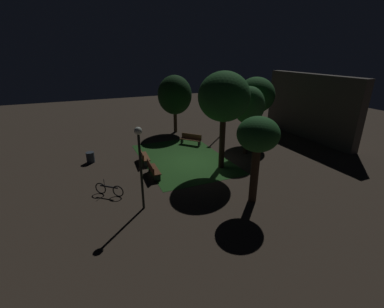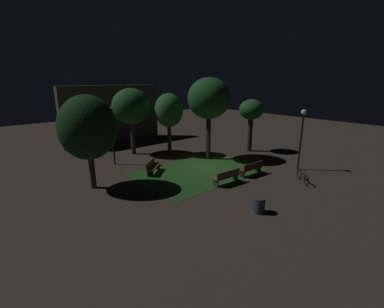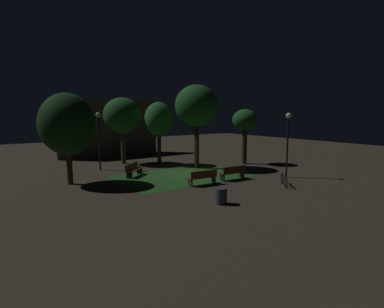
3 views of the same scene
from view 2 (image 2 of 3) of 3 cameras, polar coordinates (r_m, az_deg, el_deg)
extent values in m
plane|color=#3D3328|center=(19.23, 2.85, -2.86)|extent=(60.00, 60.00, 0.00)
cube|color=#23511E|center=(18.49, 1.70, -3.61)|extent=(8.50, 5.74, 0.01)
cube|color=brown|center=(16.28, 7.22, -4.79)|extent=(1.83, 0.60, 0.06)
cube|color=brown|center=(16.06, 7.77, -4.23)|extent=(1.80, 0.18, 0.40)
cube|color=#2D2D33|center=(15.85, 5.10, -6.23)|extent=(0.11, 0.39, 0.42)
cube|color=#2D2D33|center=(16.90, 9.16, -4.96)|extent=(0.11, 0.39, 0.42)
cube|color=#512D19|center=(18.03, 12.34, -2.99)|extent=(1.82, 0.56, 0.06)
cube|color=#512D19|center=(17.83, 12.90, -2.46)|extent=(1.80, 0.14, 0.40)
cube|color=black|center=(17.52, 10.61, -4.27)|extent=(0.10, 0.39, 0.42)
cube|color=black|center=(18.70, 13.87, -3.19)|extent=(0.10, 0.39, 0.42)
cube|color=brown|center=(18.12, -8.14, -2.68)|extent=(1.67, 1.55, 0.06)
cube|color=brown|center=(18.11, -8.81, -1.96)|extent=(1.39, 1.23, 0.40)
cube|color=black|center=(18.93, -7.45, -2.62)|extent=(0.31, 0.34, 0.42)
cube|color=black|center=(17.48, -8.83, -4.24)|extent=(0.31, 0.34, 0.42)
cylinder|color=#38281C|center=(23.80, 12.19, 4.22)|extent=(0.41, 0.41, 3.06)
ellipsoid|color=#1E5623|center=(23.49, 12.49, 9.22)|extent=(2.05, 2.05, 1.71)
cylinder|color=#423021|center=(16.31, -20.53, -2.36)|extent=(0.33, 0.33, 2.67)
ellipsoid|color=#143816|center=(15.81, -21.29, 5.25)|extent=(3.14, 3.14, 3.57)
cylinder|color=#2D2116|center=(20.87, 3.50, 4.04)|extent=(0.38, 0.38, 3.82)
ellipsoid|color=#1E5623|center=(20.49, 3.63, 11.72)|extent=(3.22, 3.22, 3.07)
cylinder|color=#2D2116|center=(22.20, -4.82, 3.71)|extent=(0.32, 0.32, 3.06)
ellipsoid|color=#28662D|center=(21.86, -4.94, 9.24)|extent=(2.27, 2.27, 2.70)
cylinder|color=#423021|center=(22.87, -12.46, 3.84)|extent=(0.38, 0.38, 3.13)
ellipsoid|color=#1E5623|center=(22.52, -12.82, 9.84)|extent=(3.04, 3.04, 2.89)
cylinder|color=black|center=(19.65, 22.04, 2.22)|extent=(0.12, 0.12, 3.85)
sphere|color=white|center=(19.32, 22.67, 8.21)|extent=(0.36, 0.36, 0.36)
cylinder|color=black|center=(20.22, -16.46, 3.14)|extent=(0.12, 0.12, 3.88)
sphere|color=#F2EDCC|center=(19.90, -16.92, 9.02)|extent=(0.36, 0.36, 0.36)
cylinder|color=#2D3842|center=(13.22, 14.04, -10.52)|extent=(0.55, 0.55, 0.75)
torus|color=black|center=(18.23, 21.81, -3.97)|extent=(0.48, 0.54, 0.66)
torus|color=black|center=(17.30, 23.10, -5.15)|extent=(0.48, 0.54, 0.66)
cube|color=#232328|center=(17.70, 22.49, -4.00)|extent=(0.74, 0.85, 0.08)
cylinder|color=#232328|center=(17.40, 22.90, -3.61)|extent=(0.03, 0.03, 0.40)
cube|color=#4C4742|center=(27.68, -16.52, 8.09)|extent=(9.83, 0.80, 5.53)
camera|label=1|loc=(29.30, 38.33, 14.78)|focal=24.96mm
camera|label=3|loc=(4.18, 113.49, -34.79)|focal=28.02mm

